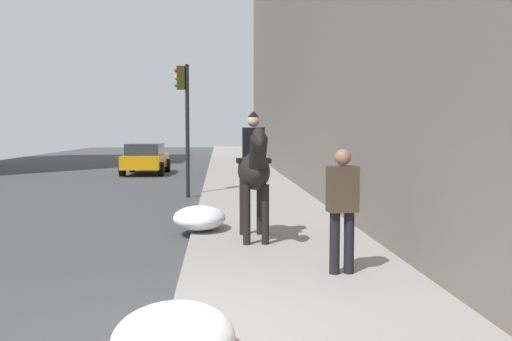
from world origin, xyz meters
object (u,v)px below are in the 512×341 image
(mounted_horse_near, at_px, (254,169))
(traffic_light_near_curb, at_px, (184,109))
(car_near_lane, at_px, (146,158))
(pedestrian_greeting, at_px, (342,202))

(mounted_horse_near, distance_m, traffic_light_near_curb, 7.49)
(mounted_horse_near, relative_size, car_near_lane, 0.58)
(mounted_horse_near, distance_m, pedestrian_greeting, 2.59)
(mounted_horse_near, relative_size, traffic_light_near_curb, 0.57)
(mounted_horse_near, height_order, traffic_light_near_curb, traffic_light_near_curb)
(car_near_lane, bearing_deg, mounted_horse_near, -164.66)
(mounted_horse_near, height_order, pedestrian_greeting, mounted_horse_near)
(car_near_lane, bearing_deg, pedestrian_greeting, -163.33)
(pedestrian_greeting, xyz_separation_m, traffic_light_near_curb, (9.54, 2.69, 1.60))
(car_near_lane, bearing_deg, traffic_light_near_curb, -163.88)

